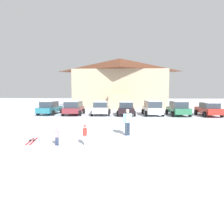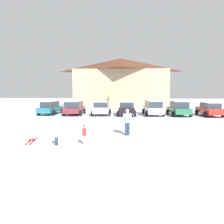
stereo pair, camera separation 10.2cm
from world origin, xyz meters
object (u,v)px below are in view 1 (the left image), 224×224
parked_maroon_van (74,107)px  parked_silver_wagon (101,108)px  parked_white_suv (152,107)px  parked_green_coupe (178,108)px  skier_child_in_pink_snowsuit (57,136)px  parked_black_sedan (126,108)px  skier_child_in_red_jacket (85,134)px  skier_adult_in_blue_parka (127,121)px  parked_teal_hatchback (50,108)px  pair_of_skis (32,141)px  ski_lodge (120,83)px  parked_red_sedan (209,109)px

parked_maroon_van → parked_silver_wagon: (3.37, 0.08, -0.02)m
parked_maroon_van → parked_white_suv: bearing=1.8°
parked_green_coupe → skier_child_in_pink_snowsuit: parked_green_coupe is taller
parked_black_sedan → skier_child_in_red_jacket: parked_black_sedan is taller
parked_silver_wagon → parked_maroon_van: bearing=-178.7°
parked_green_coupe → skier_child_in_red_jacket: 16.00m
parked_maroon_van → skier_adult_in_blue_parka: size_ratio=2.61×
skier_adult_in_blue_parka → parked_teal_hatchback: bearing=130.6°
parked_maroon_van → pair_of_skis: size_ratio=2.59×
skier_adult_in_blue_parka → parked_silver_wagon: bearing=106.2°
parked_silver_wagon → skier_adult_in_blue_parka: skier_adult_in_blue_parka is taller
skier_adult_in_blue_parka → ski_lodge: bearing=93.8°
parked_teal_hatchback → parked_maroon_van: bearing=-2.8°
parked_teal_hatchback → parked_maroon_van: 3.09m
ski_lodge → skier_child_in_pink_snowsuit: ski_lodge is taller
parked_red_sedan → skier_adult_in_blue_parka: (-9.24, -11.16, 0.13)m
ski_lodge → parked_white_suv: 14.74m
ski_lodge → parked_green_coupe: 16.13m
ski_lodge → skier_child_in_red_jacket: size_ratio=16.27×
skier_adult_in_blue_parka → parked_maroon_van: bearing=120.6°
parked_maroon_van → skier_child_in_red_jacket: (4.46, -13.79, -0.32)m
ski_lodge → pair_of_skis: (-3.66, -27.10, -4.53)m
parked_black_sedan → parked_green_coupe: parked_green_coupe is taller
parked_black_sedan → parked_white_suv: bearing=1.4°
pair_of_skis → skier_child_in_red_jacket: bearing=-9.8°
parked_black_sedan → skier_adult_in_blue_parka: size_ratio=2.77×
ski_lodge → pair_of_skis: 27.72m
parked_maroon_van → pair_of_skis: 13.34m
parked_red_sedan → skier_child_in_red_jacket: parked_red_sedan is taller
parked_black_sedan → parked_green_coupe: size_ratio=1.11×
parked_green_coupe → skier_child_in_pink_snowsuit: size_ratio=4.66×
skier_adult_in_blue_parka → skier_child_in_red_jacket: skier_adult_in_blue_parka is taller
parked_red_sedan → skier_child_in_red_jacket: (-11.42, -13.75, -0.22)m
parked_green_coupe → parked_red_sedan: size_ratio=0.99×
ski_lodge → pair_of_skis: size_ratio=10.15×
parked_white_suv → parked_green_coupe: bearing=-4.6°
skier_child_in_pink_snowsuit → skier_child_in_red_jacket: 1.44m
parked_red_sedan → parked_black_sedan: bearing=178.4°
parked_white_suv → pair_of_skis: parked_white_suv is taller
parked_silver_wagon → skier_child_in_red_jacket: (1.10, -13.87, -0.30)m
parked_teal_hatchback → skier_child_in_red_jacket: (7.55, -13.95, -0.25)m
parked_black_sedan → skier_adult_in_blue_parka: (0.25, -11.43, 0.11)m
parked_silver_wagon → pair_of_skis: bearing=-98.8°
skier_child_in_red_jacket → pair_of_skis: size_ratio=0.62×
skier_child_in_red_jacket → parked_silver_wagon: bearing=94.5°
ski_lodge → parked_teal_hatchback: size_ratio=3.82×
parked_black_sedan → parked_red_sedan: size_ratio=1.10×
ski_lodge → skier_child_in_pink_snowsuit: (-1.93, -27.83, -4.04)m
ski_lodge → parked_maroon_van: size_ratio=3.92×
parked_silver_wagon → parked_teal_hatchback: bearing=179.3°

